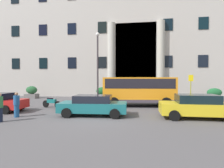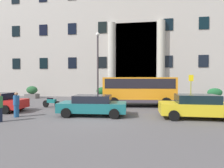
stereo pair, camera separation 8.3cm
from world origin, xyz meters
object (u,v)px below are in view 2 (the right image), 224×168
at_px(orange_minibus, 139,89).
at_px(parked_estate_mid, 196,106).
at_px(hedge_planter_entrance_left, 32,92).
at_px(hedge_planter_entrance_right, 103,93).
at_px(lamppost_plaza_centre, 98,61).
at_px(parked_coupe_end, 93,105).
at_px(scooter_by_planter, 51,102).
at_px(pedestrian_child_trailing, 16,105).
at_px(hedge_planter_east, 215,95).
at_px(bus_stop_sign, 191,86).

distance_m(orange_minibus, parked_estate_mid, 5.90).
height_order(hedge_planter_entrance_left, hedge_planter_entrance_right, hedge_planter_entrance_left).
relative_size(orange_minibus, lamppost_plaza_centre, 0.87).
distance_m(hedge_planter_entrance_right, parked_estate_mid, 12.56).
xyz_separation_m(parked_coupe_end, scooter_by_planter, (-4.27, 2.61, -0.25)).
xyz_separation_m(orange_minibus, scooter_by_planter, (-7.23, -2.12, -1.09)).
bearing_deg(scooter_by_planter, parked_coupe_end, -14.62).
xyz_separation_m(hedge_planter_entrance_right, pedestrian_child_trailing, (-3.32, -11.11, 0.09)).
bearing_deg(scooter_by_planter, lamppost_plaza_centre, 75.53).
xyz_separation_m(hedge_planter_east, parked_estate_mid, (-4.75, -9.73, 0.07)).
height_order(scooter_by_planter, lamppost_plaza_centre, lamppost_plaza_centre).
bearing_deg(orange_minibus, pedestrian_child_trailing, -147.77).
distance_m(hedge_planter_east, parked_coupe_end, 14.91).
bearing_deg(parked_coupe_end, orange_minibus, 54.72).
distance_m(scooter_by_planter, lamppost_plaza_centre, 6.76).
distance_m(hedge_planter_entrance_right, parked_coupe_end, 9.99).
xyz_separation_m(scooter_by_planter, pedestrian_child_trailing, (-0.39, -3.83, 0.33)).
relative_size(orange_minibus, hedge_planter_east, 3.93).
xyz_separation_m(orange_minibus, lamppost_plaza_centre, (-4.34, 2.63, 2.76)).
bearing_deg(parked_coupe_end, bus_stop_sign, 36.80).
bearing_deg(lamppost_plaza_centre, scooter_by_planter, -121.31).
xyz_separation_m(orange_minibus, hedge_planter_entrance_left, (-13.38, 4.80, -0.80)).
height_order(hedge_planter_entrance_right, pedestrian_child_trailing, pedestrian_child_trailing).
bearing_deg(parked_coupe_end, parked_estate_mid, -2.65).
distance_m(hedge_planter_entrance_left, scooter_by_planter, 9.26).
bearing_deg(parked_estate_mid, scooter_by_planter, 166.43).
relative_size(hedge_planter_east, parked_coupe_end, 0.36).
bearing_deg(hedge_planter_entrance_left, bus_stop_sign, -8.96).
distance_m(hedge_planter_east, parked_estate_mid, 10.83).
bearing_deg(lamppost_plaza_centre, hedge_planter_entrance_right, 88.98).
bearing_deg(hedge_planter_entrance_right, hedge_planter_east, -0.46).
xyz_separation_m(hedge_planter_entrance_left, pedestrian_child_trailing, (5.76, -10.74, 0.05)).
height_order(orange_minibus, parked_coupe_end, orange_minibus).
relative_size(hedge_planter_entrance_right, scooter_by_planter, 0.91).
xyz_separation_m(parked_coupe_end, pedestrian_child_trailing, (-4.66, -1.21, 0.09)).
distance_m(hedge_planter_east, hedge_planter_entrance_right, 12.57).
bearing_deg(pedestrian_child_trailing, hedge_planter_entrance_right, 44.96).
height_order(bus_stop_sign, lamppost_plaza_centre, lamppost_plaza_centre).
bearing_deg(lamppost_plaza_centre, hedge_planter_east, 10.93).
relative_size(orange_minibus, parked_coupe_end, 1.43).
height_order(parked_estate_mid, pedestrian_child_trailing, pedestrian_child_trailing).
relative_size(bus_stop_sign, parked_coupe_end, 0.63).
xyz_separation_m(parked_estate_mid, parked_coupe_end, (-6.49, -0.07, -0.05)).
relative_size(hedge_planter_entrance_left, parked_coupe_end, 0.34).
xyz_separation_m(orange_minibus, hedge_planter_entrance_right, (-4.29, 5.17, -0.84)).
bearing_deg(hedge_planter_east, bus_stop_sign, -136.56).
xyz_separation_m(orange_minibus, bus_stop_sign, (4.94, 1.91, 0.19)).
xyz_separation_m(bus_stop_sign, parked_estate_mid, (-1.41, -6.57, -0.98)).
relative_size(hedge_planter_entrance_left, hedge_planter_entrance_right, 0.90).
relative_size(hedge_planter_entrance_left, scooter_by_planter, 0.82).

